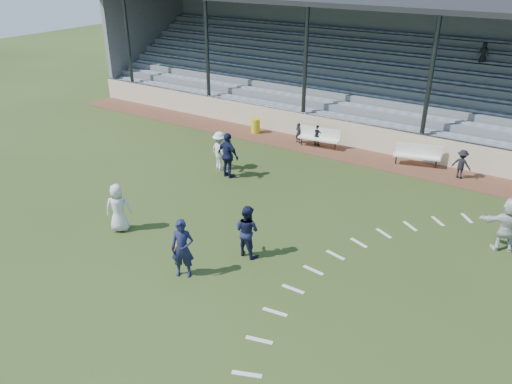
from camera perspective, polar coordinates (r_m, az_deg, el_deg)
ground at (r=15.75m, az=-4.94°, el=-7.64°), size 90.00×90.00×0.00m
cinder_track at (r=23.96m, az=10.38°, el=4.31°), size 34.00×2.00×0.02m
retaining_wall at (r=24.67m, az=11.46°, el=6.33°), size 34.00×0.18×1.20m
bench_left at (r=24.40m, az=7.28°, el=6.38°), size 2.04×0.71×0.95m
bench_right at (r=23.21m, az=18.00°, el=4.24°), size 2.03×0.97×0.95m
trash_bin at (r=26.26m, az=-0.05°, el=7.58°), size 0.46×0.46×0.74m
football at (r=16.28m, az=-9.02°, el=-6.21°), size 0.22×0.22×0.22m
player_white_lead at (r=17.44m, az=-15.47°, el=-1.75°), size 0.98×0.95×1.70m
player_navy_lead at (r=14.63m, az=-8.39°, el=-6.42°), size 0.80×0.70×1.84m
player_navy_mid at (r=15.48m, az=-1.02°, el=-4.45°), size 0.89×0.72×1.71m
player_white_wing at (r=21.66m, az=-4.13°, el=4.71°), size 1.26×1.01×1.70m
player_navy_wing at (r=20.82m, az=-3.21°, el=4.19°), size 1.21×0.68×1.94m
player_white_back at (r=17.58m, az=26.82°, el=-3.34°), size 1.77×1.12×1.82m
sub_left_near at (r=24.89m, az=4.89°, el=6.75°), size 0.42×0.34×1.01m
sub_left_far at (r=24.57m, az=7.02°, el=6.43°), size 0.63×0.30×1.04m
sub_right at (r=22.49m, az=22.44°, el=2.97°), size 0.87×0.58×1.24m
grandstand at (r=28.52m, az=15.40°, el=11.94°), size 34.60×9.00×6.61m
penalty_arc at (r=14.06m, az=8.92°, el=-12.58°), size 3.89×14.63×0.01m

